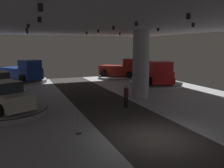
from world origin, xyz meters
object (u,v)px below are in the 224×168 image
Objects in this scene: column_right at (141,64)px; display_car_mid_left at (6,96)px; visitor_walking_near at (126,95)px; pickup_truck_deep_left at (23,72)px; pickup_truck_deep_right at (122,69)px; display_platform_mid_left at (7,111)px; pickup_truck_far_right at (156,74)px; display_platform_far_right at (155,84)px; display_platform_deep_right at (120,77)px; display_platform_deep_left at (22,81)px.

display_car_mid_left is at bearing -172.73° from column_right.
pickup_truck_deep_left is at bearing 113.41° from visitor_walking_near.
pickup_truck_deep_left is 12.04m from pickup_truck_deep_right.
display_platform_mid_left is 0.87× the size of pickup_truck_far_right.
column_right is 0.97× the size of display_platform_far_right.
pickup_truck_deep_right is 6.64m from display_platform_far_right.
display_platform_mid_left is 0.86× the size of display_platform_deep_right.
column_right is at bearing -134.70° from pickup_truck_far_right.
pickup_truck_deep_right is 0.95× the size of display_platform_far_right.
pickup_truck_deep_left is 15.69m from visitor_walking_near.
display_car_mid_left is at bearing 115.63° from display_platform_mid_left.
display_platform_far_right reaches higher than display_platform_deep_right.
pickup_truck_deep_right reaches higher than visitor_walking_near.
pickup_truck_deep_left is 3.52× the size of visitor_walking_near.
display_platform_mid_left reaches higher than display_platform_deep_right.
display_car_mid_left reaches higher than display_platform_mid_left.
pickup_truck_deep_right is (3.23, 10.91, -1.54)m from column_right.
pickup_truck_far_right is at bearing -104.03° from display_platform_far_right.
display_platform_deep_right is at bearing 43.56° from display_platform_mid_left.
display_platform_far_right is at bearing 46.68° from visitor_walking_near.
pickup_truck_deep_left is 1.04× the size of pickup_truck_deep_right.
pickup_truck_deep_left is at bearing 84.17° from display_car_mid_left.
pickup_truck_deep_right is at bearing -5.03° from display_platform_deep_left.
display_platform_deep_right is 1.10m from pickup_truck_deep_right.
visitor_walking_near is at bearing -113.04° from pickup_truck_deep_right.
display_platform_far_right is at bearing 21.93° from display_platform_mid_left.
display_platform_mid_left is 0.86× the size of display_platform_deep_left.
column_right is at bearing -105.15° from display_platform_deep_right.
visitor_walking_near reaches higher than display_platform_deep_left.
visitor_walking_near is (7.55, -1.36, 0.70)m from display_platform_mid_left.
pickup_truck_deep_left reaches higher than display_platform_deep_right.
pickup_truck_deep_left is at bearing 149.36° from pickup_truck_far_right.
pickup_truck_deep_left is 0.99× the size of display_platform_deep_right.
pickup_truck_deep_right is at bearing 97.97° from display_platform_far_right.
display_platform_deep_left is 1.00× the size of display_platform_far_right.
visitor_walking_near is at bearing -66.41° from display_platform_deep_left.
display_car_mid_left is 15.38m from display_platform_far_right.
pickup_truck_far_right reaches higher than display_car_mid_left.
display_platform_far_right is 9.78m from visitor_walking_near.
column_right is at bearing 7.43° from display_platform_mid_left.
column_right is at bearing -53.12° from pickup_truck_deep_left.
pickup_truck_deep_right is (13.34, 12.20, 0.08)m from display_car_mid_left.
column_right is at bearing -53.22° from display_platform_deep_left.
pickup_truck_deep_left is 0.99× the size of display_platform_far_right.
display_platform_deep_right is at bearing 43.46° from display_car_mid_left.
pickup_truck_deep_right is at bearing 73.53° from column_right.
display_platform_deep_right is at bearing 74.85° from column_right.
pickup_truck_deep_right reaches higher than display_platform_mid_left.
display_car_mid_left is 0.81× the size of pickup_truck_far_right.
pickup_truck_far_right is (14.16, 5.42, 1.11)m from display_platform_mid_left.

